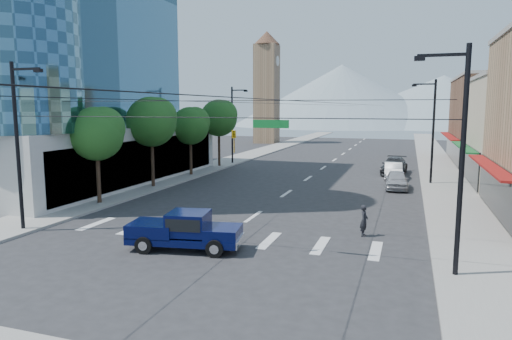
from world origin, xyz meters
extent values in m
plane|color=#28282B|center=(0.00, 0.00, 0.00)|extent=(160.00, 160.00, 0.00)
cube|color=gray|center=(-12.00, 40.00, 0.07)|extent=(4.00, 120.00, 0.15)
cube|color=gray|center=(12.00, 40.00, 0.07)|extent=(4.00, 120.00, 0.15)
cube|color=#B7B7B2|center=(-26.50, 14.00, 2.50)|extent=(29.00, 26.00, 5.00)
cube|color=brown|center=(20.00, 40.00, 5.00)|extent=(12.00, 18.00, 10.00)
cube|color=#8C6B4C|center=(-16.50, 62.00, 9.00)|extent=(4.00, 4.00, 18.00)
cone|color=brown|center=(-16.50, 62.00, 19.20)|extent=(4.80, 4.80, 2.40)
cone|color=gray|center=(-15.00, 150.00, 11.00)|extent=(80.00, 80.00, 22.00)
cone|color=gray|center=(20.00, 160.00, 9.00)|extent=(90.00, 90.00, 18.00)
cylinder|color=black|center=(-11.20, 6.00, 2.27)|extent=(0.28, 0.28, 4.55)
sphere|color=#1D4617|center=(-11.20, 6.00, 4.88)|extent=(3.64, 3.64, 3.64)
sphere|color=#1D4617|center=(-10.80, 6.30, 5.28)|extent=(2.86, 2.86, 2.86)
cylinder|color=black|center=(-11.20, 13.00, 2.55)|extent=(0.28, 0.28, 5.11)
sphere|color=#1D4617|center=(-11.20, 13.00, 5.47)|extent=(4.09, 4.09, 4.09)
sphere|color=#1D4617|center=(-10.80, 13.30, 5.88)|extent=(3.21, 3.21, 3.21)
cylinder|color=black|center=(-11.20, 20.00, 2.27)|extent=(0.28, 0.28, 4.55)
sphere|color=#1D4617|center=(-11.20, 20.00, 4.88)|extent=(3.64, 3.64, 3.64)
sphere|color=#1D4617|center=(-10.80, 20.30, 5.28)|extent=(2.86, 2.86, 2.86)
cylinder|color=black|center=(-11.20, 27.00, 2.55)|extent=(0.28, 0.28, 5.11)
sphere|color=#1D4617|center=(-11.20, 27.00, 5.47)|extent=(4.09, 4.09, 4.09)
sphere|color=#1D4617|center=(-10.80, 27.30, 5.88)|extent=(3.21, 3.21, 3.21)
cylinder|color=black|center=(-10.80, -1.00, 4.50)|extent=(0.20, 0.20, 9.00)
cylinder|color=black|center=(10.80, -1.00, 4.50)|extent=(0.20, 0.20, 9.00)
cylinder|color=black|center=(0.00, -1.00, 6.20)|extent=(21.60, 0.04, 0.04)
imported|color=gold|center=(1.50, -1.00, 5.15)|extent=(0.16, 0.20, 1.00)
cube|color=#0C6626|center=(3.20, -1.00, 5.95)|extent=(1.60, 0.06, 0.35)
cylinder|color=black|center=(-10.80, 30.00, 4.50)|extent=(0.20, 0.20, 9.00)
cube|color=black|center=(-9.90, 30.00, 8.60)|extent=(1.80, 0.12, 0.12)
cube|color=black|center=(-9.10, 30.00, 8.50)|extent=(0.40, 0.25, 0.18)
cylinder|color=black|center=(10.80, 22.00, 4.50)|extent=(0.20, 0.20, 9.00)
cube|color=black|center=(9.90, 22.00, 8.60)|extent=(1.80, 0.12, 0.12)
cube|color=black|center=(9.10, 22.00, 8.50)|extent=(0.40, 0.25, 0.18)
cube|color=#080E3F|center=(-0.96, -1.12, 0.52)|extent=(5.49, 2.74, 0.33)
cube|color=#080E3F|center=(0.88, -0.82, 0.91)|extent=(1.80, 2.04, 0.52)
cube|color=#080E3F|center=(-0.77, -1.09, 1.29)|extent=(2.08, 2.04, 1.05)
cube|color=black|center=(-0.77, -1.09, 1.38)|extent=(1.89, 2.03, 0.57)
cube|color=#080E3F|center=(-2.46, -1.37, 0.95)|extent=(2.48, 2.24, 0.62)
cube|color=silver|center=(1.63, -0.69, 0.52)|extent=(0.41, 1.81, 0.33)
cube|color=silver|center=(-3.54, -1.56, 0.52)|extent=(0.41, 1.81, 0.29)
cylinder|color=black|center=(0.84, -1.74, 0.40)|extent=(0.84, 0.41, 0.80)
cylinder|color=black|center=(0.54, 0.04, 0.40)|extent=(0.84, 0.41, 0.80)
cylinder|color=black|center=(-2.45, -2.29, 0.40)|extent=(0.84, 0.41, 0.80)
cylinder|color=black|center=(-2.75, -0.50, 0.40)|extent=(0.84, 0.41, 0.80)
imported|color=black|center=(6.83, 3.85, 0.83)|extent=(0.46, 0.64, 1.65)
imported|color=#AFAFB4|center=(8.06, 18.81, 0.75)|extent=(1.97, 4.48, 1.50)
imported|color=silver|center=(7.60, 24.44, 0.75)|extent=(1.83, 4.64, 1.50)
imported|color=#2A2B2D|center=(7.60, 27.60, 0.82)|extent=(2.65, 5.78, 1.64)
camera|label=1|loc=(8.83, -19.79, 6.66)|focal=32.00mm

